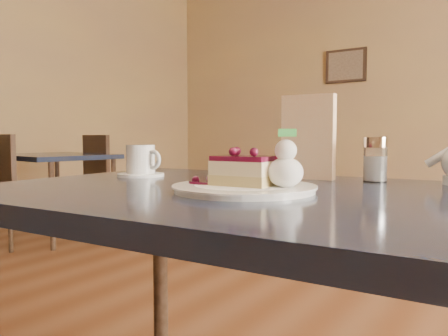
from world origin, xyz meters
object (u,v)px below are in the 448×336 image
Objects in this scene: cheesecake_slice at (244,171)px; coffee_set at (141,162)px; bg_table_far_left at (56,228)px; main_table at (255,226)px; dessert_plate at (244,189)px.

cheesecake_slice is 0.89× the size of coffee_set.
bg_table_far_left is at bearing 149.99° from coffee_set.
main_table is at bearing 90.00° from cheesecake_slice.
coffee_set is (-0.40, 0.13, 0.03)m from dessert_plate.
dessert_plate is at bearing -17.72° from coffee_set.
coffee_set is (-0.40, 0.08, 0.11)m from main_table.
main_table is 0.09m from dessert_plate.
dessert_plate is 0.03m from cheesecake_slice.
coffee_set is at bearing -22.89° from bg_table_far_left.
main_table reaches higher than bg_table_far_left.
coffee_set is at bearing 159.22° from cheesecake_slice.
cheesecake_slice is at bearing -21.24° from bg_table_far_left.
main_table is at bearing -20.48° from bg_table_far_left.
main_table is 8.91× the size of coffee_set.
coffee_set is at bearing 162.28° from dessert_plate.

